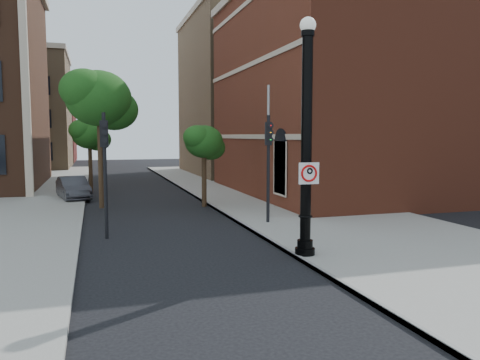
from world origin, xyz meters
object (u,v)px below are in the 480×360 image
object	(u,v)px
lamppost	(306,150)
parked_car	(73,188)
traffic_signal_left	(105,154)
no_parking_sign	(309,173)
traffic_signal_right	(269,151)

from	to	relation	value
lamppost	parked_car	bearing A→B (deg)	114.38
traffic_signal_left	parked_car	bearing A→B (deg)	101.64
parked_car	lamppost	bearing A→B (deg)	-77.45
lamppost	no_parking_sign	world-z (taller)	lamppost
lamppost	traffic_signal_right	xyz separation A→B (m)	(0.78, 5.08, -0.22)
no_parking_sign	lamppost	bearing A→B (deg)	96.13
lamppost	traffic_signal_right	size ratio (longest dim) A/B	1.57
lamppost	no_parking_sign	xyz separation A→B (m)	(0.01, -0.17, -0.66)
parked_car	no_parking_sign	bearing A→B (deg)	-77.66
no_parking_sign	parked_car	xyz separation A→B (m)	(-6.96, 15.51, -1.86)
lamppost	parked_car	distance (m)	17.02
traffic_signal_left	no_parking_sign	bearing A→B (deg)	-36.56
traffic_signal_left	traffic_signal_right	distance (m)	6.25
no_parking_sign	traffic_signal_left	world-z (taller)	traffic_signal_left
no_parking_sign	parked_car	bearing A→B (deg)	116.93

